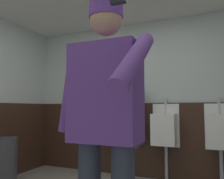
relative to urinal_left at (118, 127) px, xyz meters
The scene contains 9 objects.
wall_back 0.65m from the urinal_left, 30.10° to the left, with size 4.54×0.12×2.51m, color silver.
wainscot_band_back 0.45m from the urinal_left, 20.89° to the left, with size 3.94×0.03×1.17m, color #382319.
urinal_left is the anchor object (origin of this frame).
urinal_middle 0.75m from the urinal_left, ahead, with size 0.40×0.34×1.24m.
urinal_right 1.50m from the urinal_left, ahead, with size 0.40×0.34×1.24m.
privacy_divider_panel 0.42m from the urinal_left, 10.65° to the right, with size 0.04×0.40×0.90m, color #4C4C51.
person 2.38m from the urinal_left, 69.75° to the right, with size 0.64×0.60×1.74m.
trash_bin 1.72m from the urinal_left, 140.03° to the right, with size 0.33×0.33×0.67m, color #38383D.
soap_dispenser 0.67m from the urinal_left, 160.69° to the left, with size 0.10×0.07×0.18m, color silver.
Camera 1 is at (1.04, -1.78, 1.08)m, focal length 37.25 mm.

